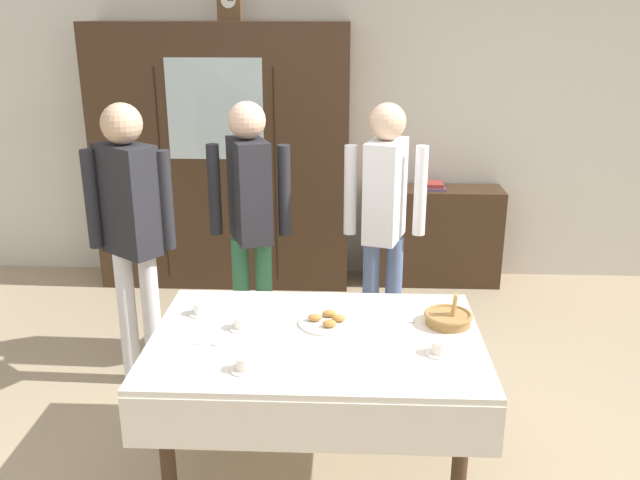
{
  "coord_description": "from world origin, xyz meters",
  "views": [
    {
      "loc": [
        0.14,
        -3.1,
        2.24
      ],
      "look_at": [
        0.0,
        0.2,
        1.11
      ],
      "focal_mm": 37.87,
      "sensor_mm": 36.0,
      "label": 1
    }
  ],
  "objects_px": {
    "pastry_plate": "(327,321)",
    "bread_basket": "(448,318)",
    "book_stack": "(435,186)",
    "tea_cup_far_right": "(440,348)",
    "bookshelf_low": "(432,236)",
    "spoon_center": "(208,344)",
    "spoon_near_right": "(407,322)",
    "person_behind_table_right": "(250,208)",
    "tea_cup_mid_right": "(201,309)",
    "tea_cup_back_edge": "(245,365)",
    "wall_cabinet": "(223,158)",
    "dining_table": "(316,359)",
    "person_near_right_end": "(385,208)",
    "person_by_cabinet": "(130,219)",
    "mantel_clock": "(229,5)",
    "tea_cup_mid_left": "(242,323)"
  },
  "relations": [
    {
      "from": "pastry_plate",
      "to": "bread_basket",
      "type": "bearing_deg",
      "value": 2.21
    },
    {
      "from": "book_stack",
      "to": "bread_basket",
      "type": "xyz_separation_m",
      "value": [
        -0.22,
        -2.45,
        -0.06
      ]
    },
    {
      "from": "tea_cup_far_right",
      "to": "bookshelf_low",
      "type": "bearing_deg",
      "value": 83.84
    },
    {
      "from": "pastry_plate",
      "to": "spoon_center",
      "type": "relative_size",
      "value": 2.35
    },
    {
      "from": "bread_basket",
      "to": "spoon_near_right",
      "type": "distance_m",
      "value": 0.2
    },
    {
      "from": "spoon_near_right",
      "to": "person_behind_table_right",
      "type": "distance_m",
      "value": 1.39
    },
    {
      "from": "tea_cup_mid_right",
      "to": "tea_cup_back_edge",
      "type": "distance_m",
      "value": 0.64
    },
    {
      "from": "wall_cabinet",
      "to": "tea_cup_mid_right",
      "type": "distance_m",
      "value": 2.37
    },
    {
      "from": "dining_table",
      "to": "person_near_right_end",
      "type": "relative_size",
      "value": 0.92
    },
    {
      "from": "pastry_plate",
      "to": "spoon_near_right",
      "type": "relative_size",
      "value": 2.35
    },
    {
      "from": "bread_basket",
      "to": "spoon_near_right",
      "type": "height_order",
      "value": "bread_basket"
    },
    {
      "from": "tea_cup_back_edge",
      "to": "pastry_plate",
      "type": "relative_size",
      "value": 0.46
    },
    {
      "from": "wall_cabinet",
      "to": "tea_cup_mid_right",
      "type": "height_order",
      "value": "wall_cabinet"
    },
    {
      "from": "dining_table",
      "to": "tea_cup_far_right",
      "type": "relative_size",
      "value": 12.15
    },
    {
      "from": "person_by_cabinet",
      "to": "book_stack",
      "type": "bearing_deg",
      "value": 41.49
    },
    {
      "from": "tea_cup_mid_right",
      "to": "pastry_plate",
      "type": "relative_size",
      "value": 0.46
    },
    {
      "from": "wall_cabinet",
      "to": "person_near_right_end",
      "type": "height_order",
      "value": "wall_cabinet"
    },
    {
      "from": "mantel_clock",
      "to": "book_stack",
      "type": "bearing_deg",
      "value": 1.77
    },
    {
      "from": "spoon_center",
      "to": "person_behind_table_right",
      "type": "xyz_separation_m",
      "value": [
        0.02,
        1.28,
        0.29
      ]
    },
    {
      "from": "person_behind_table_right",
      "to": "dining_table",
      "type": "bearing_deg",
      "value": -68.34
    },
    {
      "from": "bookshelf_low",
      "to": "spoon_center",
      "type": "xyz_separation_m",
      "value": [
        -1.36,
        -2.72,
        0.35
      ]
    },
    {
      "from": "wall_cabinet",
      "to": "mantel_clock",
      "type": "relative_size",
      "value": 9.02
    },
    {
      "from": "bookshelf_low",
      "to": "tea_cup_back_edge",
      "type": "xyz_separation_m",
      "value": [
        -1.16,
        -2.94,
        0.37
      ]
    },
    {
      "from": "spoon_center",
      "to": "person_behind_table_right",
      "type": "distance_m",
      "value": 1.31
    },
    {
      "from": "mantel_clock",
      "to": "person_near_right_end",
      "type": "bearing_deg",
      "value": -48.68
    },
    {
      "from": "dining_table",
      "to": "spoon_center",
      "type": "bearing_deg",
      "value": -171.07
    },
    {
      "from": "mantel_clock",
      "to": "person_behind_table_right",
      "type": "height_order",
      "value": "mantel_clock"
    },
    {
      "from": "wall_cabinet",
      "to": "spoon_near_right",
      "type": "bearing_deg",
      "value": -60.58
    },
    {
      "from": "book_stack",
      "to": "pastry_plate",
      "type": "height_order",
      "value": "book_stack"
    },
    {
      "from": "bread_basket",
      "to": "tea_cup_mid_left",
      "type": "bearing_deg",
      "value": -174.81
    },
    {
      "from": "spoon_center",
      "to": "wall_cabinet",
      "type": "bearing_deg",
      "value": 98.57
    },
    {
      "from": "bread_basket",
      "to": "tea_cup_far_right",
      "type": "bearing_deg",
      "value": -104.55
    },
    {
      "from": "bread_basket",
      "to": "person_by_cabinet",
      "type": "bearing_deg",
      "value": 159.19
    },
    {
      "from": "wall_cabinet",
      "to": "tea_cup_back_edge",
      "type": "xyz_separation_m",
      "value": [
        0.61,
        -2.89,
        -0.29
      ]
    },
    {
      "from": "person_by_cabinet",
      "to": "mantel_clock",
      "type": "bearing_deg",
      "value": 78.68
    },
    {
      "from": "tea_cup_mid_left",
      "to": "tea_cup_far_right",
      "type": "relative_size",
      "value": 1.0
    },
    {
      "from": "book_stack",
      "to": "spoon_center",
      "type": "distance_m",
      "value": 3.04
    },
    {
      "from": "bread_basket",
      "to": "pastry_plate",
      "type": "bearing_deg",
      "value": -177.79
    },
    {
      "from": "tea_cup_mid_right",
      "to": "spoon_near_right",
      "type": "relative_size",
      "value": 1.09
    },
    {
      "from": "bookshelf_low",
      "to": "tea_cup_mid_left",
      "type": "relative_size",
      "value": 8.81
    },
    {
      "from": "mantel_clock",
      "to": "person_near_right_end",
      "type": "height_order",
      "value": "mantel_clock"
    },
    {
      "from": "wall_cabinet",
      "to": "person_by_cabinet",
      "type": "relative_size",
      "value": 1.23
    },
    {
      "from": "bookshelf_low",
      "to": "mantel_clock",
      "type": "bearing_deg",
      "value": -178.23
    },
    {
      "from": "spoon_center",
      "to": "person_behind_table_right",
      "type": "height_order",
      "value": "person_behind_table_right"
    },
    {
      "from": "mantel_clock",
      "to": "person_near_right_end",
      "type": "relative_size",
      "value": 0.14
    },
    {
      "from": "mantel_clock",
      "to": "bookshelf_low",
      "type": "bearing_deg",
      "value": 1.77
    },
    {
      "from": "tea_cup_mid_left",
      "to": "person_near_right_end",
      "type": "distance_m",
      "value": 1.4
    },
    {
      "from": "pastry_plate",
      "to": "person_behind_table_right",
      "type": "xyz_separation_m",
      "value": [
        -0.52,
        1.03,
        0.28
      ]
    },
    {
      "from": "book_stack",
      "to": "tea_cup_mid_left",
      "type": "height_order",
      "value": "book_stack"
    },
    {
      "from": "book_stack",
      "to": "spoon_center",
      "type": "xyz_separation_m",
      "value": [
        -1.36,
        -2.72,
        -0.09
      ]
    }
  ]
}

